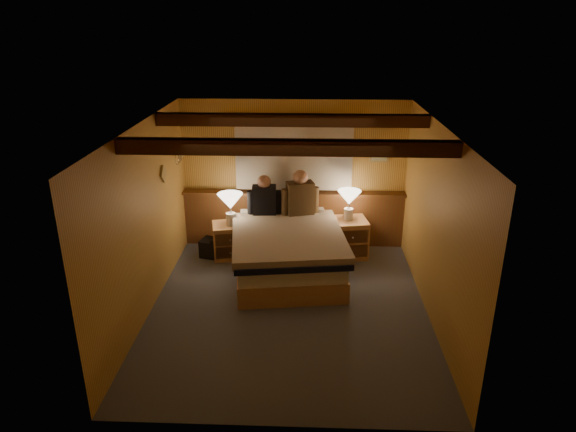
# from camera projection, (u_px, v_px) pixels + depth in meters

# --- Properties ---
(floor) EXTENTS (4.20, 4.20, 0.00)m
(floor) POSITION_uv_depth(u_px,v_px,m) (289.00, 308.00, 6.77)
(floor) COLOR #4B4E59
(floor) RESTS_ON ground
(ceiling) EXTENTS (4.20, 4.20, 0.00)m
(ceiling) POSITION_uv_depth(u_px,v_px,m) (289.00, 127.00, 5.89)
(ceiling) COLOR tan
(ceiling) RESTS_ON wall_back
(wall_back) EXTENTS (3.60, 0.00, 3.60)m
(wall_back) POSITION_uv_depth(u_px,v_px,m) (294.00, 174.00, 8.28)
(wall_back) COLOR gold
(wall_back) RESTS_ON floor
(wall_left) EXTENTS (0.00, 4.20, 4.20)m
(wall_left) POSITION_uv_depth(u_px,v_px,m) (145.00, 221.00, 6.40)
(wall_left) COLOR gold
(wall_left) RESTS_ON floor
(wall_right) EXTENTS (0.00, 4.20, 4.20)m
(wall_right) POSITION_uv_depth(u_px,v_px,m) (436.00, 226.00, 6.26)
(wall_right) COLOR gold
(wall_right) RESTS_ON floor
(wall_front) EXTENTS (3.60, 0.00, 3.60)m
(wall_front) POSITION_uv_depth(u_px,v_px,m) (279.00, 317.00, 4.37)
(wall_front) COLOR gold
(wall_front) RESTS_ON floor
(wainscot) EXTENTS (3.60, 0.23, 0.94)m
(wainscot) POSITION_uv_depth(u_px,v_px,m) (294.00, 217.00, 8.48)
(wainscot) COLOR brown
(wainscot) RESTS_ON wall_back
(curtain_window) EXTENTS (2.18, 0.09, 1.11)m
(curtain_window) POSITION_uv_depth(u_px,v_px,m) (294.00, 156.00, 8.10)
(curtain_window) COLOR #442311
(curtain_window) RESTS_ON wall_back
(ceiling_beams) EXTENTS (3.60, 1.65, 0.16)m
(ceiling_beams) POSITION_uv_depth(u_px,v_px,m) (289.00, 132.00, 6.06)
(ceiling_beams) COLOR #442311
(ceiling_beams) RESTS_ON ceiling
(coat_rail) EXTENTS (0.05, 0.55, 0.24)m
(coat_rail) POSITION_uv_depth(u_px,v_px,m) (179.00, 153.00, 7.69)
(coat_rail) COLOR silver
(coat_rail) RESTS_ON wall_left
(framed_print) EXTENTS (0.30, 0.04, 0.25)m
(framed_print) POSITION_uv_depth(u_px,v_px,m) (379.00, 155.00, 8.08)
(framed_print) COLOR tan
(framed_print) RESTS_ON wall_back
(bed) EXTENTS (1.80, 2.21, 0.69)m
(bed) POSITION_uv_depth(u_px,v_px,m) (287.00, 251.00, 7.54)
(bed) COLOR tan
(bed) RESTS_ON floor
(nightstand_left) EXTENTS (0.58, 0.54, 0.55)m
(nightstand_left) POSITION_uv_depth(u_px,v_px,m) (229.00, 240.00, 8.11)
(nightstand_left) COLOR tan
(nightstand_left) RESTS_ON floor
(nightstand_right) EXTENTS (0.63, 0.58, 0.61)m
(nightstand_right) POSITION_uv_depth(u_px,v_px,m) (348.00, 238.00, 8.13)
(nightstand_right) COLOR tan
(nightstand_right) RESTS_ON floor
(lamp_left) EXTENTS (0.39, 0.39, 0.51)m
(lamp_left) POSITION_uv_depth(u_px,v_px,m) (230.00, 203.00, 7.87)
(lamp_left) COLOR white
(lamp_left) RESTS_ON nightstand_left
(lamp_right) EXTENTS (0.36, 0.36, 0.48)m
(lamp_right) POSITION_uv_depth(u_px,v_px,m) (349.00, 199.00, 7.92)
(lamp_right) COLOR white
(lamp_right) RESTS_ON nightstand_right
(person_left) EXTENTS (0.54, 0.24, 0.65)m
(person_left) POSITION_uv_depth(u_px,v_px,m) (264.00, 198.00, 7.98)
(person_left) COLOR black
(person_left) RESTS_ON bed
(person_right) EXTENTS (0.59, 0.34, 0.73)m
(person_right) POSITION_uv_depth(u_px,v_px,m) (300.00, 196.00, 7.97)
(person_right) COLOR #4B361E
(person_right) RESTS_ON bed
(duffel_bag) EXTENTS (0.53, 0.40, 0.34)m
(duffel_bag) POSITION_uv_depth(u_px,v_px,m) (216.00, 248.00, 8.15)
(duffel_bag) COLOR black
(duffel_bag) RESTS_ON floor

